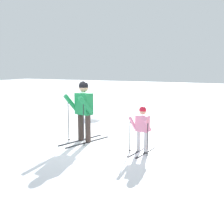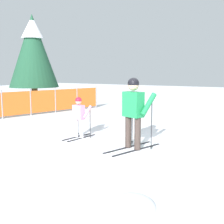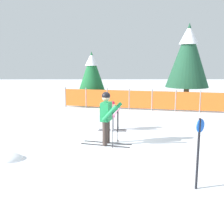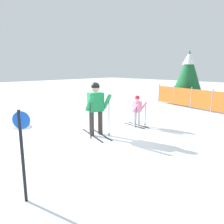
{
  "view_description": "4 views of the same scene",
  "coord_description": "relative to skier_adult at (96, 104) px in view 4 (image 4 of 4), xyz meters",
  "views": [
    {
      "loc": [
        6.49,
        3.9,
        2.14
      ],
      "look_at": [
        0.06,
        0.77,
        0.96
      ],
      "focal_mm": 45.0,
      "sensor_mm": 36.0,
      "label": 1
    },
    {
      "loc": [
        -6.08,
        -3.28,
        1.86
      ],
      "look_at": [
        0.25,
        0.62,
        0.79
      ],
      "focal_mm": 45.0,
      "sensor_mm": 36.0,
      "label": 2
    },
    {
      "loc": [
        -0.07,
        -9.02,
        2.73
      ],
      "look_at": [
        0.03,
        0.57,
        0.92
      ],
      "focal_mm": 45.0,
      "sensor_mm": 36.0,
      "label": 3
    },
    {
      "loc": [
        5.1,
        -4.71,
        2.17
      ],
      "look_at": [
        -0.06,
        0.4,
        0.69
      ],
      "focal_mm": 35.0,
      "sensor_mm": 36.0,
      "label": 4
    }
  ],
  "objects": [
    {
      "name": "skier_child",
      "position": [
        0.22,
        1.84,
        -0.35
      ],
      "size": [
        1.11,
        0.55,
        1.16
      ],
      "rotation": [
        0.0,
        0.0,
        -0.11
      ],
      "color": "black",
      "rests_on": "ground_plane"
    },
    {
      "name": "snow_mound",
      "position": [
        -2.74,
        -1.36,
        -1.03
      ],
      "size": [
        0.83,
        0.71,
        0.33
      ],
      "primitive_type": "ellipsoid",
      "color": "white",
      "rests_on": "ground_plane"
    },
    {
      "name": "safety_fence",
      "position": [
        1.78,
        6.33,
        -0.45
      ],
      "size": [
        8.53,
        2.1,
        1.15
      ],
      "rotation": [
        0.0,
        0.0,
        -0.24
      ],
      "color": "gray",
      "rests_on": "ground_plane"
    },
    {
      "name": "trail_marker",
      "position": [
        1.94,
        -3.19,
        -0.08
      ],
      "size": [
        0.22,
        0.2,
        1.54
      ],
      "color": "black",
      "rests_on": "ground_plane"
    },
    {
      "name": "skier_adult",
      "position": [
        0.0,
        0.0,
        0.0
      ],
      "size": [
        1.66,
        0.87,
        1.72
      ],
      "rotation": [
        0.0,
        0.0,
        -0.28
      ],
      "color": "black",
      "rests_on": "ground_plane"
    },
    {
      "name": "ground_plane",
      "position": [
        0.15,
        0.24,
        -1.03
      ],
      "size": [
        60.0,
        60.0,
        0.0
      ],
      "primitive_type": "plane",
      "color": "white"
    },
    {
      "name": "conifer_far",
      "position": [
        -0.96,
        8.11,
        0.95
      ],
      "size": [
        1.72,
        1.72,
        3.19
      ],
      "color": "#4C3823",
      "rests_on": "ground_plane"
    }
  ]
}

